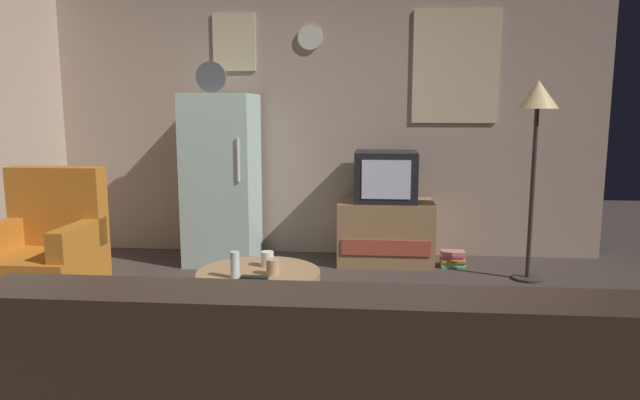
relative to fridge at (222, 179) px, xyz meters
The scene contains 13 objects.
ground_plane 2.30m from the fridge, 67.28° to the right, with size 12.00×12.00×0.00m, color #3D332D.
wall_with_art 1.11m from the fridge, 27.42° to the left, with size 5.20×0.12×2.61m.
fridge is the anchor object (origin of this frame).
tv_stand 1.54m from the fridge, ahead, with size 0.84×0.53×0.56m.
crt_tv 1.45m from the fridge, ahead, with size 0.54×0.51×0.44m.
standing_lamp 2.69m from the fridge, ahead, with size 0.32×0.32×1.59m.
coffee_table 1.99m from the fridge, 69.18° to the right, with size 0.72×0.72×0.43m.
wine_glass 2.03m from the fridge, 73.34° to the right, with size 0.05×0.05×0.15m, color silver.
mug_ceramic_white 1.84m from the fridge, 66.94° to the right, with size 0.08×0.08×0.09m, color silver.
mug_ceramic_tan 2.02m from the fridge, 67.21° to the right, with size 0.08×0.08×0.09m, color tan.
remote_control 2.10m from the fridge, 70.51° to the right, with size 0.15×0.04×0.02m, color black.
armchair 1.64m from the fridge, 125.29° to the right, with size 0.68×0.68×0.96m.
book_stack 2.16m from the fridge, ahead, with size 0.21×0.17×0.14m.
Camera 1 is at (0.48, -2.93, 1.36)m, focal length 31.91 mm.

